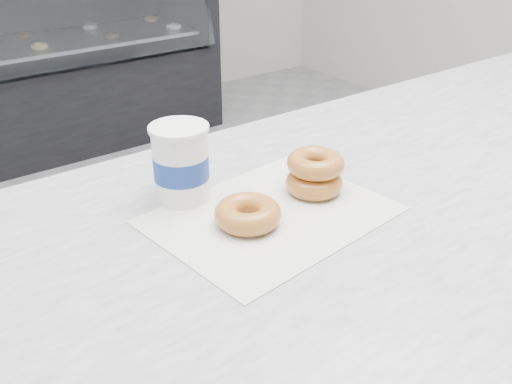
# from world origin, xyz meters

# --- Properties ---
(ground) EXTENTS (5.00, 5.00, 0.00)m
(ground) POSITION_xyz_m (0.00, 0.00, 0.00)
(ground) COLOR gray
(ground) RESTS_ON ground
(wax_paper) EXTENTS (0.37, 0.30, 0.00)m
(wax_paper) POSITION_xyz_m (-0.22, -0.55, 0.90)
(wax_paper) COLOR silver
(wax_paper) RESTS_ON counter
(donut_single) EXTENTS (0.11, 0.11, 0.03)m
(donut_single) POSITION_xyz_m (-0.26, -0.55, 0.92)
(donut_single) COLOR #CC7238
(donut_single) RESTS_ON wax_paper
(donut_stack) EXTENTS (0.13, 0.13, 0.06)m
(donut_stack) POSITION_xyz_m (-0.11, -0.53, 0.93)
(donut_stack) COLOR #CC7238
(donut_stack) RESTS_ON wax_paper
(coffee_cup) EXTENTS (0.11, 0.11, 0.12)m
(coffee_cup) POSITION_xyz_m (-0.29, -0.42, 0.96)
(coffee_cup) COLOR white
(coffee_cup) RESTS_ON counter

